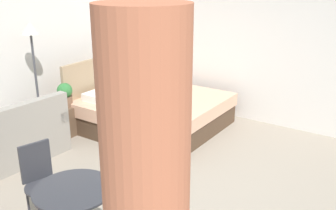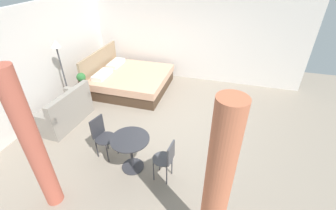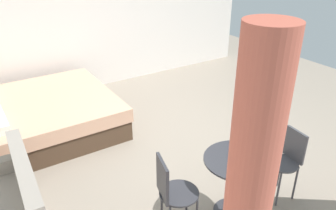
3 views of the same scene
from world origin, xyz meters
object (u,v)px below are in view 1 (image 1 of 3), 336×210
Objects in this scene: bed at (151,110)px; nightstand at (71,118)px; potted_plant at (65,94)px; floor_lamp at (33,52)px; cafe_chair_near_couch at (41,177)px; vase at (73,97)px; balcony_table at (75,210)px; couch at (16,140)px.

bed reaches higher than nightstand.
potted_plant is at bearing 137.12° from bed.
floor_lamp is at bearing 137.53° from bed.
potted_plant is 2.36m from cafe_chair_near_couch.
bed is at bearing -46.34° from nightstand.
balcony_table is (-2.15, -2.34, -0.05)m from vase.
couch is 1.93× the size of balcony_table.
couch is (-2.06, 0.82, 0.02)m from bed.
vase is at bearing 20.42° from nightstand.
couch reaches higher than cafe_chair_near_couch.
balcony_table is (-2.95, -1.34, 0.22)m from bed.
balcony_table is at bearing -130.26° from potted_plant.
floor_lamp is at bearing 57.50° from balcony_table.
floor_lamp is 2.49m from cafe_chair_near_couch.
bed is 2.91× the size of balcony_table.
cafe_chair_near_couch is at bearing -127.97° from floor_lamp.
couch is 2.35m from balcony_table.
vase is 0.09× the size of floor_lamp.
vase is at bearing -21.43° from floor_lamp.
bed is 2.85m from cafe_chair_near_couch.
potted_plant is 0.81m from floor_lamp.
bed is 1.33m from nightstand.
vase is at bearing 15.51° from potted_plant.
potted_plant is at bearing 49.74° from balcony_table.
cafe_chair_near_couch is (-1.85, -1.60, 0.29)m from nightstand.
couch is at bearing -152.01° from floor_lamp.
vase is at bearing 8.24° from couch.
bed reaches higher than vase.
potted_plant is (1.04, 0.12, 0.37)m from couch.
bed is 5.56× the size of potted_plant.
bed is at bearing -51.60° from vase.
bed is 2.10m from floor_lamp.
bed reaches higher than couch.
couch is 1.64m from cafe_chair_near_couch.
cafe_chair_near_couch reaches higher than potted_plant.
vase is at bearing 39.79° from cafe_chair_near_couch.
vase is 2.56m from cafe_chair_near_couch.
couch reaches higher than balcony_table.
cafe_chair_near_couch is (0.18, 0.70, 0.02)m from balcony_table.
floor_lamp is 3.15m from balcony_table.
cafe_chair_near_couch is (-0.71, -1.46, 0.23)m from couch.
couch is 1.30m from vase.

